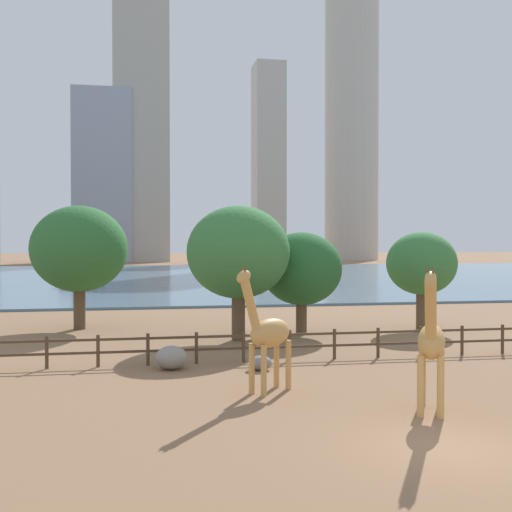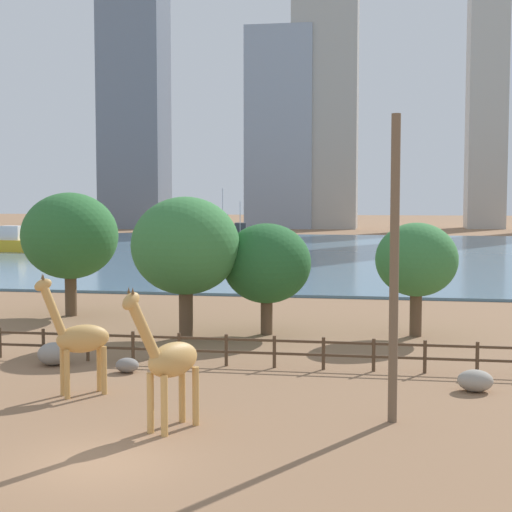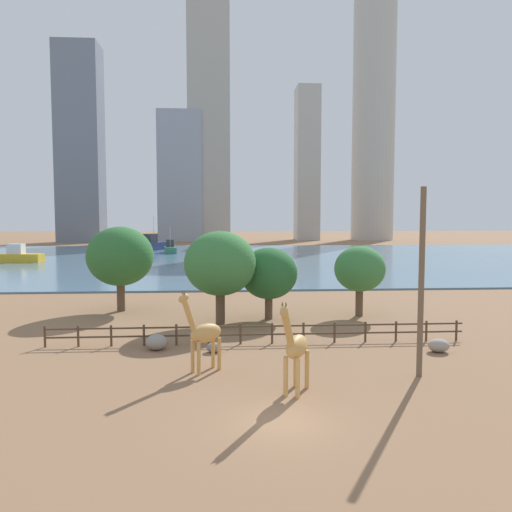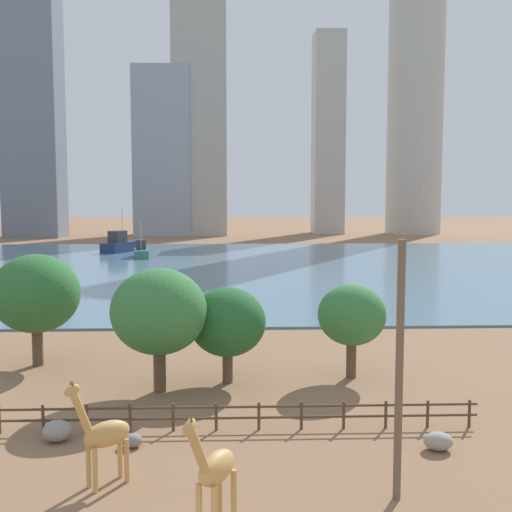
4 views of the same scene
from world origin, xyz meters
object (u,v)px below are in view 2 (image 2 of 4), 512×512
object	(u,v)px
boulder_small	(127,365)
tree_left_small	(70,236)
boat_ferry	(220,231)
boulder_by_pole	(53,354)
utility_pole	(394,270)
tree_left_large	(185,246)
boat_sailboat	(240,236)
tree_right_tall	(267,264)
boulder_near_fence	(475,381)
boat_tug	(18,243)
giraffe_companion	(79,338)
tree_center_broad	(417,260)
giraffe_tall	(169,360)

from	to	relation	value
boulder_small	tree_left_small	size ratio (longest dim) A/B	0.13
boat_ferry	boulder_by_pole	bearing A→B (deg)	-147.68
utility_pole	boulder_small	bearing A→B (deg)	153.39
boulder_by_pole	tree_left_small	xyz separation A→B (m)	(-4.61, 12.75, 4.15)
tree_left_large	boat_sailboat	bearing A→B (deg)	98.71
tree_right_tall	tree_left_small	size ratio (longest dim) A/B	0.78
utility_pole	boat_ferry	size ratio (longest dim) A/B	0.99
boulder_near_fence	boulder_by_pole	size ratio (longest dim) A/B	0.99
boulder_small	tree_left_large	distance (m)	8.83
boulder_by_pole	boat_ferry	size ratio (longest dim) A/B	0.13
tree_right_tall	boat_tug	xyz separation A→B (m)	(-38.62, 50.74, -2.28)
giraffe_companion	tree_center_broad	size ratio (longest dim) A/B	0.76
boat_ferry	boat_tug	xyz separation A→B (m)	(-18.38, -31.55, -0.26)
giraffe_tall	tree_left_small	xyz separation A→B (m)	(-11.77, 20.65, 2.52)
tree_center_broad	giraffe_companion	bearing A→B (deg)	-130.81
giraffe_companion	tree_right_tall	world-z (taller)	tree_right_tall
tree_left_large	tree_left_small	bearing A→B (deg)	145.37
boulder_near_fence	boulder_by_pole	distance (m)	16.62
giraffe_tall	tree_left_small	distance (m)	23.90
giraffe_tall	tree_center_broad	bearing A→B (deg)	-177.22
giraffe_tall	tree_right_tall	world-z (taller)	tree_right_tall
boulder_small	tree_left_small	bearing A→B (deg)	120.67
boulder_by_pole	tree_right_tall	bearing A→B (deg)	48.78
boulder_small	boat_sailboat	distance (m)	81.83
boulder_near_fence	tree_left_small	bearing A→B (deg)	145.81
boulder_near_fence	boat_ferry	size ratio (longest dim) A/B	0.13
giraffe_tall	tree_right_tall	bearing A→B (deg)	-154.32
tree_right_tall	tree_left_small	distance (m)	12.86
giraffe_companion	tree_right_tall	size ratio (longest dim) A/B	0.77
tree_left_large	tree_right_tall	distance (m)	4.17
tree_left_small	boat_sailboat	size ratio (longest dim) A/B	1.02
utility_pole	boulder_by_pole	bearing A→B (deg)	156.55
utility_pole	tree_left_large	xyz separation A→B (m)	(-9.88, 12.88, -0.19)
tree_left_large	giraffe_companion	bearing A→B (deg)	-93.98
tree_center_broad	boat_tug	world-z (taller)	tree_center_broad
boat_sailboat	giraffe_tall	bearing A→B (deg)	1.24
utility_pole	tree_left_small	distance (m)	26.11
tree_left_large	boat_sailboat	size ratio (longest dim) A/B	0.99
tree_left_small	boat_sailboat	world-z (taller)	tree_left_small
tree_center_broad	boat_ferry	bearing A→B (deg)	108.67
giraffe_companion	tree_left_small	world-z (taller)	tree_left_small
giraffe_companion	boulder_near_fence	xyz separation A→B (m)	(13.58, 2.85, -1.61)
tree_left_large	tree_center_broad	world-z (taller)	tree_left_large
giraffe_tall	boulder_by_pole	xyz separation A→B (m)	(-7.16, 7.90, -1.62)
boulder_by_pole	boulder_small	bearing A→B (deg)	-13.12
giraffe_companion	boulder_small	distance (m)	4.07
utility_pole	tree_left_small	bearing A→B (deg)	134.35
boulder_by_pole	tree_center_broad	bearing A→B (deg)	32.02
boat_ferry	boat_tug	bearing A→B (deg)	174.11
boulder_near_fence	boulder_by_pole	world-z (taller)	boulder_by_pole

